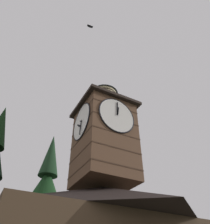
% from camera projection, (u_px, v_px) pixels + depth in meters
% --- Properties ---
extents(clock_tower, '(4.75, 4.75, 9.88)m').
position_uv_depth(clock_tower, '(104.00, 136.00, 18.41)').
color(clock_tower, brown).
rests_on(clock_tower, building_main).
extents(flying_bird_high, '(0.58, 0.30, 0.16)m').
position_uv_depth(flying_bird_high, '(90.00, 26.00, 21.73)').
color(flying_bird_high, black).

